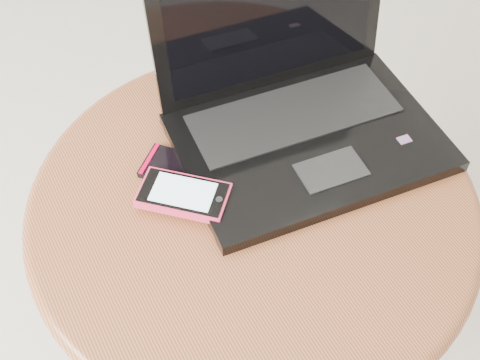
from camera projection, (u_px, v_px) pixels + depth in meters
table at (252, 239)px, 0.99m from camera, size 0.66×0.66×0.52m
laptop at (298, 106)px, 0.95m from camera, size 0.42×0.34×0.26m
phone_black at (183, 170)px, 0.93m from camera, size 0.13×0.13×0.01m
phone_pink at (184, 195)px, 0.88m from camera, size 0.14×0.14×0.02m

